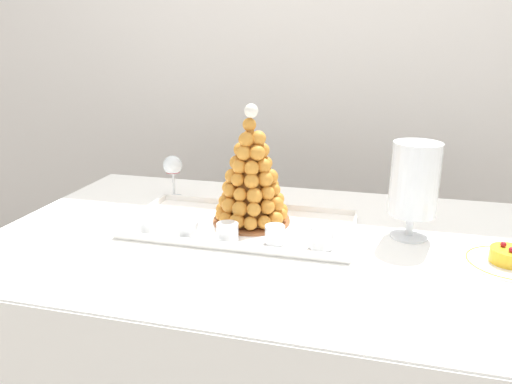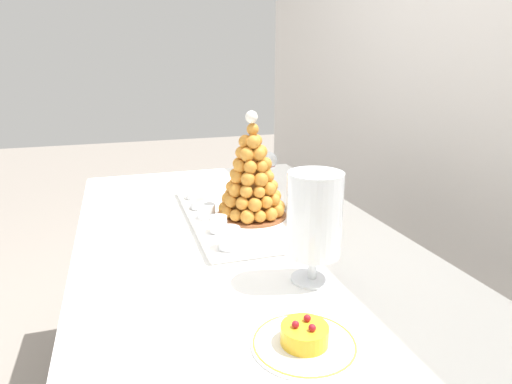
# 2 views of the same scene
# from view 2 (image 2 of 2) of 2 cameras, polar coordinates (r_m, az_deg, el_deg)

# --- Properties ---
(buffet_table) EXTENTS (1.62, 0.94, 0.78)m
(buffet_table) POSITION_cam_2_polar(r_m,az_deg,el_deg) (1.38, -2.19, -9.40)
(buffet_table) COLOR brown
(buffet_table) RESTS_ON ground_plane
(serving_tray) EXTENTS (0.64, 0.34, 0.02)m
(serving_tray) POSITION_cam_2_polar(r_m,az_deg,el_deg) (1.46, -2.04, -3.12)
(serving_tray) COLOR white
(serving_tray) RESTS_ON buffet_table
(croquembouche) EXTENTS (0.23, 0.23, 0.35)m
(croquembouche) POSITION_cam_2_polar(r_m,az_deg,el_deg) (1.41, -0.53, 1.93)
(croquembouche) COLOR brown
(croquembouche) RESTS_ON serving_tray
(dessert_cup_left) EXTENTS (0.06, 0.06, 0.05)m
(dessert_cup_left) POSITION_cam_2_polar(r_m,az_deg,el_deg) (1.65, -8.08, -0.06)
(dessert_cup_left) COLOR silver
(dessert_cup_left) RESTS_ON serving_tray
(dessert_cup_mid_left) EXTENTS (0.06, 0.06, 0.05)m
(dessert_cup_mid_left) POSITION_cam_2_polar(r_m,az_deg,el_deg) (1.54, -7.53, -1.29)
(dessert_cup_mid_left) COLOR silver
(dessert_cup_mid_left) RESTS_ON serving_tray
(dessert_cup_centre) EXTENTS (0.06, 0.06, 0.05)m
(dessert_cup_centre) POSITION_cam_2_polar(r_m,az_deg,el_deg) (1.44, -6.48, -2.56)
(dessert_cup_centre) COLOR silver
(dessert_cup_centre) RESTS_ON serving_tray
(dessert_cup_mid_right) EXTENTS (0.05, 0.05, 0.05)m
(dessert_cup_mid_right) POSITION_cam_2_polar(r_m,az_deg,el_deg) (1.32, -4.90, -4.24)
(dessert_cup_mid_right) COLOR silver
(dessert_cup_mid_right) RESTS_ON serving_tray
(dessert_cup_right) EXTENTS (0.06, 0.06, 0.06)m
(dessert_cup_right) POSITION_cam_2_polar(r_m,az_deg,el_deg) (1.21, -3.50, -6.04)
(dessert_cup_right) COLOR silver
(dessert_cup_right) RESTS_ON serving_tray
(macaron_goblet) EXTENTS (0.13, 0.13, 0.27)m
(macaron_goblet) POSITION_cam_2_polar(r_m,az_deg,el_deg) (1.01, 7.61, -3.16)
(macaron_goblet) COLOR white
(macaron_goblet) RESTS_ON buffet_table
(fruit_tart_plate) EXTENTS (0.20, 0.20, 0.05)m
(fruit_tart_plate) POSITION_cam_2_polar(r_m,az_deg,el_deg) (0.86, 6.29, -18.50)
(fruit_tart_plate) COLOR white
(fruit_tart_plate) RESTS_ON buffet_table
(wine_glass) EXTENTS (0.06, 0.06, 0.15)m
(wine_glass) POSITION_cam_2_polar(r_m,az_deg,el_deg) (1.77, 1.75, 3.94)
(wine_glass) COLOR silver
(wine_glass) RESTS_ON buffet_table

